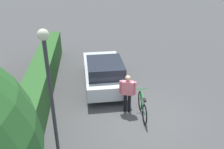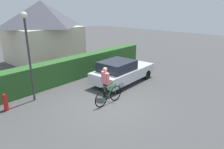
{
  "view_description": "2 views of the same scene",
  "coord_description": "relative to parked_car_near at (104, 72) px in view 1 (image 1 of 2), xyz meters",
  "views": [
    {
      "loc": [
        -7.59,
        2.05,
        5.72
      ],
      "look_at": [
        1.49,
        1.07,
        1.18
      ],
      "focal_mm": 38.48,
      "sensor_mm": 36.0,
      "label": 1
    },
    {
      "loc": [
        -6.54,
        -6.04,
        4.44
      ],
      "look_at": [
        1.66,
        1.21,
        0.82
      ],
      "focal_mm": 33.2,
      "sensor_mm": 36.0,
      "label": 2
    }
  ],
  "objects": [
    {
      "name": "street_lamp",
      "position": [
        -4.74,
        1.74,
        1.98
      ],
      "size": [
        0.28,
        0.28,
        4.21
      ],
      "color": "#38383D",
      "rests_on": "ground"
    },
    {
      "name": "hedge_row",
      "position": [
        -2.67,
        2.87,
        -0.05
      ],
      "size": [
        15.18,
        0.9,
        1.38
      ],
      "primitive_type": "cube",
      "color": "#2C5D28",
      "rests_on": "ground"
    },
    {
      "name": "bicycle",
      "position": [
        -2.59,
        -1.29,
        -0.33
      ],
      "size": [
        1.75,
        0.5,
        0.96
      ],
      "color": "black",
      "rests_on": "ground"
    },
    {
      "name": "ground_plane",
      "position": [
        -2.67,
        -1.32,
        -0.74
      ],
      "size": [
        60.0,
        60.0,
        0.0
      ],
      "primitive_type": "plane",
      "color": "#474747"
    },
    {
      "name": "parked_car_near",
      "position": [
        0.0,
        0.0,
        0.0
      ],
      "size": [
        4.24,
        1.93,
        1.46
      ],
      "color": "silver",
      "rests_on": "ground"
    },
    {
      "name": "person_rider",
      "position": [
        -2.24,
        -0.75,
        0.21
      ],
      "size": [
        0.33,
        0.63,
        1.63
      ],
      "color": "black",
      "rests_on": "ground"
    }
  ]
}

